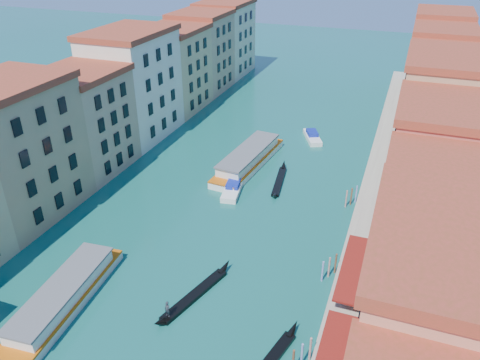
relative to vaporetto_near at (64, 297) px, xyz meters
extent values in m
cube|color=tan|center=(-18.13, 14.65, 8.22)|extent=(12.00, 17.00, 19.00)
cube|color=tan|center=(-18.13, 30.15, 6.97)|extent=(12.00, 14.00, 16.50)
cube|color=brown|center=(-18.13, 30.15, 15.72)|extent=(12.80, 14.40, 1.00)
cube|color=beige|center=(-18.13, 46.15, 8.72)|extent=(12.00, 18.00, 20.00)
cube|color=brown|center=(-18.13, 46.15, 19.22)|extent=(12.80, 18.40, 1.00)
cube|color=tan|center=(-18.13, 63.15, 7.47)|extent=(12.00, 16.00, 17.50)
cube|color=brown|center=(-18.13, 63.15, 16.72)|extent=(12.80, 16.40, 1.00)
cube|color=tan|center=(-18.13, 78.65, 7.97)|extent=(12.00, 15.00, 18.50)
cube|color=brown|center=(-18.13, 78.65, 17.72)|extent=(12.80, 15.40, 1.00)
cube|color=beige|center=(-18.13, 94.65, 8.22)|extent=(12.00, 17.00, 19.00)
cube|color=brown|center=(-18.13, 94.65, 18.22)|extent=(12.80, 17.40, 1.00)
cube|color=tan|center=(37.87, -1.35, 8.22)|extent=(12.00, 17.00, 19.00)
cube|color=brown|center=(37.87, -1.35, 18.22)|extent=(12.80, 17.40, 1.00)
cube|color=#CFAC8B|center=(37.87, 14.15, 6.97)|extent=(12.00, 14.00, 16.50)
cube|color=brown|center=(37.87, 14.15, 15.72)|extent=(12.80, 14.40, 1.00)
cube|color=#AC5141|center=(37.87, 29.15, 7.72)|extent=(12.00, 16.00, 18.00)
cube|color=brown|center=(37.87, 29.15, 17.22)|extent=(12.80, 16.40, 1.00)
cube|color=tan|center=(37.87, 46.15, 8.72)|extent=(12.00, 18.00, 20.00)
cube|color=brown|center=(37.87, 46.15, 19.22)|extent=(12.80, 18.40, 1.00)
cube|color=#905942|center=(37.87, 62.65, 7.47)|extent=(12.00, 15.00, 17.50)
cube|color=brown|center=(37.87, 62.65, 16.72)|extent=(12.80, 15.40, 1.00)
cube|color=tan|center=(37.87, 78.15, 7.97)|extent=(12.00, 16.00, 18.50)
cube|color=brown|center=(37.87, 78.15, 17.72)|extent=(12.80, 16.40, 1.00)
cube|color=#AB7454|center=(37.87, 94.65, 8.47)|extent=(12.00, 17.00, 19.50)
cube|color=brown|center=(37.87, 94.65, 18.72)|extent=(12.80, 17.40, 1.00)
cube|color=gray|center=(29.87, 40.15, -0.78)|extent=(4.00, 140.00, 1.00)
cylinder|color=slate|center=(28.67, 3.75, 0.22)|extent=(0.12, 0.12, 3.00)
cube|color=maroon|center=(30.07, 14.15, 1.72)|extent=(3.20, 12.60, 0.25)
cylinder|color=slate|center=(28.67, 9.95, 0.22)|extent=(0.12, 0.12, 3.00)
cylinder|color=slate|center=(28.67, 18.35, 0.22)|extent=(0.12, 0.12, 3.00)
cylinder|color=brown|center=(26.97, 1.15, 0.02)|extent=(0.24, 0.24, 3.20)
cylinder|color=brown|center=(27.57, 2.15, 0.02)|extent=(0.24, 0.24, 3.20)
cylinder|color=brown|center=(26.37, 14.15, 0.02)|extent=(0.24, 0.24, 3.20)
cylinder|color=brown|center=(26.97, 15.15, 0.02)|extent=(0.24, 0.24, 3.20)
cylinder|color=brown|center=(27.57, 16.15, 0.02)|extent=(0.24, 0.24, 3.20)
cylinder|color=brown|center=(26.37, 32.15, 0.02)|extent=(0.24, 0.24, 3.20)
cylinder|color=brown|center=(26.97, 33.15, 0.02)|extent=(0.24, 0.24, 3.20)
cylinder|color=brown|center=(27.57, 34.15, 0.02)|extent=(0.24, 0.24, 3.20)
cube|color=silver|center=(0.00, 0.00, -0.71)|extent=(5.82, 19.36, 1.14)
cube|color=white|center=(0.00, 0.00, 0.53)|extent=(5.04, 15.52, 1.53)
cube|color=slate|center=(0.00, 0.00, 1.44)|extent=(5.36, 16.02, 0.24)
cube|color=#CD5B0C|center=(0.00, 0.00, -0.18)|extent=(5.87, 19.37, 0.24)
cube|color=white|center=(7.84, 40.36, -0.64)|extent=(6.88, 21.59, 1.27)
cube|color=white|center=(7.84, 40.36, 0.74)|extent=(5.92, 17.32, 1.70)
cube|color=slate|center=(7.84, 40.36, 1.75)|extent=(6.29, 17.88, 0.27)
cube|color=#CD5B0C|center=(7.84, 40.36, -0.06)|extent=(6.93, 21.60, 0.27)
cube|color=black|center=(13.15, 6.31, -1.03)|extent=(4.09, 10.26, 0.52)
cone|color=black|center=(14.75, 11.81, -0.59)|extent=(1.63, 2.50, 1.93)
cone|color=black|center=(11.55, 0.80, -0.70)|extent=(1.52, 2.12, 1.70)
imported|color=#272B32|center=(11.93, 2.13, 0.17)|extent=(0.82, 0.66, 1.98)
cone|color=black|center=(25.21, 4.87, -0.63)|extent=(1.48, 2.35, 1.82)
cube|color=black|center=(14.74, 36.14, -1.04)|extent=(2.52, 9.89, 0.49)
cone|color=black|center=(14.00, 41.54, -0.62)|extent=(1.27, 2.30, 1.83)
cone|color=black|center=(15.48, 30.73, -0.73)|extent=(1.22, 1.93, 1.61)
cube|color=white|center=(8.55, 30.65, -0.83)|extent=(3.67, 8.08, 0.89)
cube|color=#122396|center=(8.46, 31.20, -0.05)|extent=(2.51, 3.62, 0.78)
cube|color=white|center=(16.02, 55.90, -0.85)|extent=(5.30, 7.88, 0.87)
cube|color=#122396|center=(15.79, 56.40, -0.09)|extent=(3.12, 3.76, 0.76)
camera|label=1|loc=(32.25, -30.42, 36.43)|focal=35.00mm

